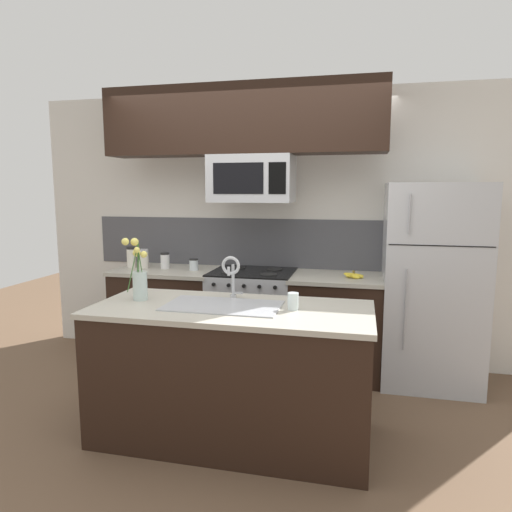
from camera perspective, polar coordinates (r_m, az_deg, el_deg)
ground_plane at (r=3.70m, az=-3.85°, el=-18.62°), size 10.00×10.00×0.00m
rear_partition at (r=4.50m, az=4.42°, el=3.52°), size 5.20×0.10×2.60m
splash_band at (r=4.51m, az=0.52°, el=1.64°), size 3.46×0.01×0.48m
back_counter_left at (r=4.61m, az=-10.95°, el=-7.17°), size 0.99×0.65×0.91m
back_counter_right at (r=4.23m, az=9.94°, el=-8.52°), size 0.82×0.65×0.91m
stove_range at (r=4.34m, az=-0.43°, el=-7.91°), size 0.76×0.64×0.93m
microwave at (r=4.15m, az=-0.52°, el=9.62°), size 0.74×0.40×0.42m
upper_cabinet_band at (r=4.18m, az=-1.78°, el=16.59°), size 2.51×0.34×0.60m
refrigerator at (r=4.19m, az=21.08°, el=-3.38°), size 0.81×0.74×1.73m
storage_jar_tall at (r=4.67m, az=-15.28°, el=-0.14°), size 0.09×0.09×0.20m
storage_jar_medium at (r=4.60m, az=-13.94°, el=-0.33°), size 0.11×0.11×0.19m
storage_jar_short at (r=4.53m, az=-11.30°, el=-0.58°), size 0.09×0.09×0.15m
storage_jar_squat at (r=4.39m, az=-7.78°, el=-1.07°), size 0.09×0.09×0.11m
banana_bunch at (r=4.06m, az=12.10°, el=-2.40°), size 0.19×0.16×0.08m
island_counter at (r=3.16m, az=-3.07°, el=-14.34°), size 1.84×0.80×0.91m
kitchen_sink at (r=3.05m, az=-4.16°, el=-7.53°), size 0.76×0.42×0.16m
sink_faucet at (r=3.18m, az=-3.09°, el=-1.91°), size 0.14×0.14×0.31m
drinking_glass at (r=2.93m, az=4.65°, el=-5.67°), size 0.07×0.07×0.11m
flower_vase at (r=3.27m, az=-14.40°, el=-2.89°), size 0.15×0.15×0.44m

